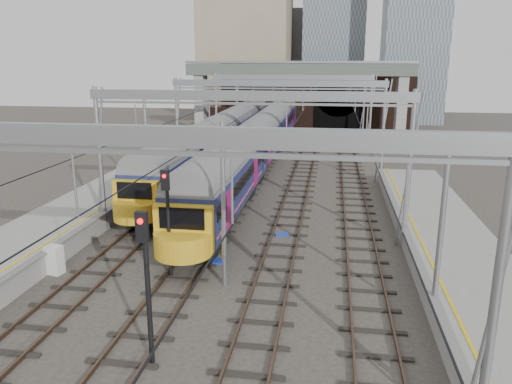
% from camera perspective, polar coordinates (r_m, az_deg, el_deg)
% --- Properties ---
extents(ground, '(160.00, 160.00, 0.00)m').
position_cam_1_polar(ground, '(20.08, -4.81, -12.93)').
color(ground, '#38332D').
rests_on(ground, ground).
extents(platform_left, '(4.32, 55.00, 1.12)m').
position_cam_1_polar(platform_left, '(26.01, -26.00, -6.47)').
color(platform_left, gray).
rests_on(platform_left, ground).
extents(platform_right, '(4.32, 47.00, 1.12)m').
position_cam_1_polar(platform_right, '(18.97, 26.50, -14.44)').
color(platform_right, gray).
rests_on(platform_right, ground).
extents(tracks, '(14.40, 80.00, 0.22)m').
position_cam_1_polar(tracks, '(33.84, 1.05, -1.14)').
color(tracks, '#4C3828').
rests_on(tracks, ground).
extents(overhead_line, '(16.80, 80.00, 8.00)m').
position_cam_1_polar(overhead_line, '(39.07, 2.38, 10.76)').
color(overhead_line, gray).
rests_on(overhead_line, ground).
extents(retaining_wall, '(28.00, 2.75, 9.00)m').
position_cam_1_polar(retaining_wall, '(69.42, 6.37, 10.62)').
color(retaining_wall, black).
rests_on(retaining_wall, ground).
extents(overbridge, '(28.00, 3.00, 9.25)m').
position_cam_1_polar(overbridge, '(63.43, 4.91, 12.92)').
color(overbridge, gray).
rests_on(overbridge, ground).
extents(city_skyline, '(37.50, 27.50, 60.00)m').
position_cam_1_polar(city_skyline, '(88.08, 8.10, 19.76)').
color(city_skyline, tan).
rests_on(city_skyline, ground).
extents(train_main, '(2.74, 63.35, 4.73)m').
position_cam_1_polar(train_main, '(52.40, 1.71, 7.29)').
color(train_main, black).
rests_on(train_main, ground).
extents(train_second, '(2.61, 45.26, 4.55)m').
position_cam_1_polar(train_second, '(48.68, -3.65, 6.58)').
color(train_second, black).
rests_on(train_second, ground).
extents(signal_near_left, '(0.36, 0.47, 4.87)m').
position_cam_1_polar(signal_near_left, '(21.88, -10.08, -2.04)').
color(signal_near_left, black).
rests_on(signal_near_left, ground).
extents(signal_near_centre, '(0.37, 0.47, 5.08)m').
position_cam_1_polar(signal_near_centre, '(15.61, -12.45, -8.75)').
color(signal_near_centre, black).
rests_on(signal_near_centre, ground).
extents(relay_cabinet, '(0.75, 0.66, 1.31)m').
position_cam_1_polar(relay_cabinet, '(24.33, -22.02, -7.20)').
color(relay_cabinet, silver).
rests_on(relay_cabinet, ground).
extents(equip_cover_a, '(0.92, 0.69, 0.10)m').
position_cam_1_polar(equip_cover_a, '(24.08, -4.79, -7.90)').
color(equip_cover_a, '#1736B1').
rests_on(equip_cover_a, ground).
extents(equip_cover_b, '(1.12, 0.96, 0.11)m').
position_cam_1_polar(equip_cover_b, '(24.67, -7.21, -7.39)').
color(equip_cover_b, '#1736B1').
rests_on(equip_cover_b, ground).
extents(equip_cover_c, '(0.83, 0.68, 0.09)m').
position_cam_1_polar(equip_cover_c, '(27.60, 2.95, -4.86)').
color(equip_cover_c, '#1736B1').
rests_on(equip_cover_c, ground).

